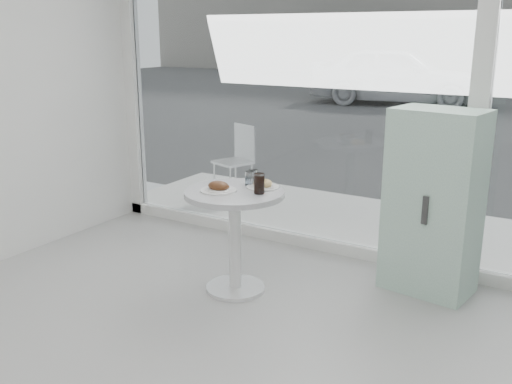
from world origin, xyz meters
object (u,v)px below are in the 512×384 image
Objects in this scene: water_tumbler_a at (249,179)px; cola_glass at (259,184)px; main_table at (235,220)px; mint_cabinet at (433,203)px; patio_chair at (238,156)px; plate_donut at (263,185)px; plate_fritter at (219,187)px; water_tumbler_b at (253,178)px; car_white at (397,75)px.

water_tumbler_a is 0.74× the size of cola_glass.
mint_cabinet is at bearing 32.10° from main_table.
patio_chair is 3.47× the size of plate_donut.
mint_cabinet is (1.21, 0.76, 0.12)m from main_table.
patio_chair reaches higher than main_table.
plate_fritter is 2.37× the size of water_tumbler_b.
patio_chair is 2.24m from water_tumbler_a.
patio_chair is at bearing 125.25° from water_tumbler_a.
mint_cabinet is at bearing 28.89° from plate_donut.
water_tumbler_b is (1.28, -1.76, 0.30)m from patio_chair.
mint_cabinet reaches higher than cola_glass.
main_table is at bearing 42.19° from plate_fritter.
main_table is 0.17× the size of car_white.
water_tumbler_b is (0.10, 0.30, 0.02)m from plate_fritter.
water_tumbler_b reaches higher than plate_fritter.
plate_donut is (-1.08, -0.59, 0.12)m from mint_cabinet.
plate_donut is at bearing -32.93° from patio_chair.
car_white reaches higher than cola_glass.
plate_donut is 2.20× the size of water_tumbler_a.
patio_chair is (-2.48, 1.23, -0.16)m from mint_cabinet.
water_tumbler_b is at bearing -175.96° from car_white.
water_tumbler_a is at bearing -145.46° from mint_cabinet.
water_tumbler_a is 0.23m from cola_glass.
water_tumbler_a is at bearing -90.58° from water_tumbler_b.
mint_cabinet reaches higher than water_tumbler_b.
water_tumbler_b is (2.61, -11.57, 0.06)m from car_white.
water_tumbler_b reaches higher than main_table.
patio_chair is 2.20m from water_tumbler_b.
water_tumbler_a is (0.02, 0.17, 0.27)m from main_table.
cola_glass is at bearing -33.93° from patio_chair.
mint_cabinet is 1.27m from cola_glass.
cola_glass is (0.27, 0.10, 0.04)m from plate_fritter.
car_white is at bearing 102.41° from main_table.
plate_donut is 0.13m from water_tumbler_b.
main_table is 7.20× the size of water_tumbler_a.
car_white is at bearing 102.67° from water_tumbler_a.
cola_glass is at bearing 6.92° from main_table.
main_table is at bearing -173.08° from cola_glass.
plate_fritter is (1.18, -2.06, 0.28)m from patio_chair.
car_white reaches higher than plate_fritter.
plate_fritter is 0.32m from water_tumbler_b.
main_table is 0.94× the size of patio_chair.
main_table is 5.36× the size of cola_glass.
car_white reaches higher than plate_donut.
mint_cabinet reaches higher than plate_fritter.
patio_chair is 2.31m from plate_donut.
mint_cabinet reaches higher than plate_donut.
water_tumbler_a reaches higher than main_table.
water_tumbler_a is (-1.19, -0.59, 0.14)m from mint_cabinet.
patio_chair is 2.46m from cola_glass.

